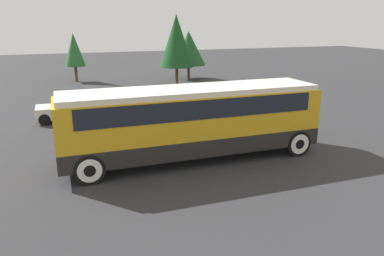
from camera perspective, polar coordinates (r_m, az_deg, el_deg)
ground_plane at (r=16.58m, az=0.00°, el=-4.76°), size 120.00×120.00×0.00m
tour_bus at (r=16.03m, az=0.33°, el=1.75°), size 11.18×2.69×3.18m
parked_car_near at (r=24.09m, az=-17.17°, el=2.99°), size 4.80×1.80×1.49m
parked_car_mid at (r=21.81m, az=-1.56°, el=2.39°), size 4.07×1.95×1.49m
tree_left at (r=39.15m, az=-17.53°, el=11.28°), size 2.02×2.02×4.74m
tree_center at (r=39.27m, az=-0.53°, el=12.07°), size 3.50×3.50×4.87m
tree_right at (r=34.80m, az=-2.39°, el=13.12°), size 3.12×3.12×6.46m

